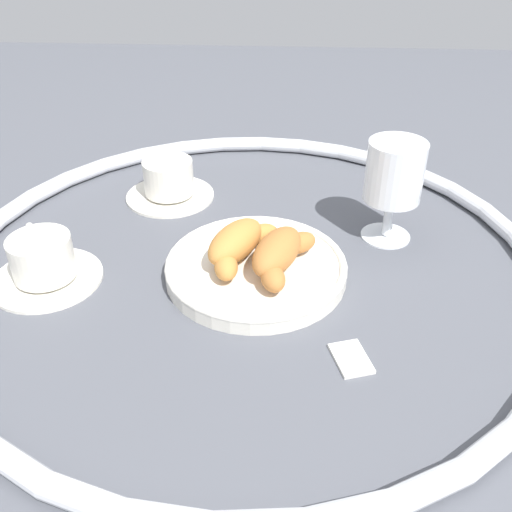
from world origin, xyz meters
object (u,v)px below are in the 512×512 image
pastry_plate (256,268)px  coffee_cup_near (169,182)px  juice_glass_left (394,174)px  croissant_small (279,253)px  coffee_cup_far (43,262)px  sugar_packet (351,357)px  croissant_large (238,243)px

pastry_plate → coffee_cup_near: 0.25m
coffee_cup_near → juice_glass_left: 0.34m
pastry_plate → croissant_small: croissant_small is taller
coffee_cup_far → sugar_packet: size_ratio=2.72×
coffee_cup_far → juice_glass_left: size_ratio=0.97×
croissant_large → pastry_plate: bearing=71.3°
coffee_cup_near → juice_glass_left: size_ratio=0.97×
juice_glass_left → sugar_packet: juice_glass_left is taller
coffee_cup_far → sugar_packet: bearing=72.0°
pastry_plate → croissant_large: 0.04m
pastry_plate → croissant_large: (-0.01, -0.02, 0.03)m
croissant_large → coffee_cup_near: size_ratio=0.90×
juice_glass_left → sugar_packet: bearing=-15.1°
sugar_packet → juice_glass_left: bearing=147.5°
coffee_cup_far → juice_glass_left: juice_glass_left is taller
pastry_plate → coffee_cup_near: bearing=-143.9°
pastry_plate → juice_glass_left: (-0.10, 0.17, 0.08)m
sugar_packet → croissant_large: bearing=-156.6°
croissant_large → sugar_packet: bearing=40.9°
coffee_cup_near → sugar_packet: 0.43m
pastry_plate → juice_glass_left: 0.22m
croissant_small → juice_glass_left: size_ratio=0.91×
pastry_plate → croissant_large: croissant_large is taller
croissant_small → coffee_cup_far: 0.29m
pastry_plate → sugar_packet: (0.14, 0.11, -0.01)m
croissant_small → coffee_cup_far: size_ratio=0.94×
croissant_large → croissant_small: (0.02, 0.05, 0.00)m
juice_glass_left → croissant_large: bearing=-64.2°
coffee_cup_near → coffee_cup_far: size_ratio=1.00×
pastry_plate → coffee_cup_far: bearing=-84.8°
juice_glass_left → sugar_packet: size_ratio=2.80×
coffee_cup_near → sugar_packet: size_ratio=2.72×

